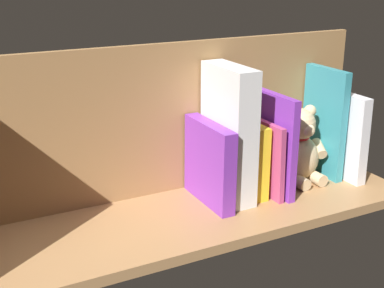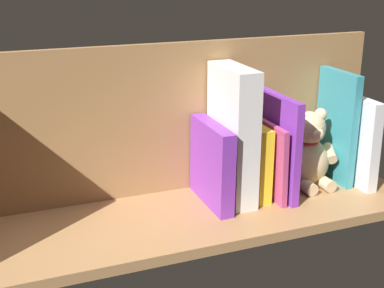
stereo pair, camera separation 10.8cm
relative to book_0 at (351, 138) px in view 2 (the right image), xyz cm
name	(u,v)px [view 2 (the right image)]	position (x,y,z in cm)	size (l,w,h in cm)	color
ground_plane	(192,216)	(41.66, 2.54, -11.61)	(99.74, 29.78, 2.20)	#A87A4C
shelf_back_panel	(172,119)	(41.66, -10.09, 6.50)	(99.74, 1.50, 34.02)	#9A6F42
book_0	(351,138)	(0.00, 0.00, 0.00)	(2.63, 17.89, 21.02)	silver
book_1	(336,126)	(3.18, -1.93, 2.80)	(1.91, 14.03, 26.63)	teal
teddy_bear	(308,152)	(11.16, -0.98, -2.40)	(14.95, 11.80, 18.42)	#D1B284
book_2	(277,145)	(20.28, 0.06, 0.99)	(1.77, 18.01, 23.01)	purple
book_3	(266,158)	(22.70, -0.28, -1.93)	(1.24, 17.33, 17.16)	#B23F72
book_4	(251,159)	(25.78, -1.53, -2.12)	(3.09, 14.82, 16.79)	yellow
dictionary_thick_white	(233,135)	(30.91, -0.81, 4.39)	(5.33, 16.06, 29.80)	silver
book_5	(212,164)	(36.06, -0.15, -1.47)	(3.15, 17.59, 18.08)	purple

